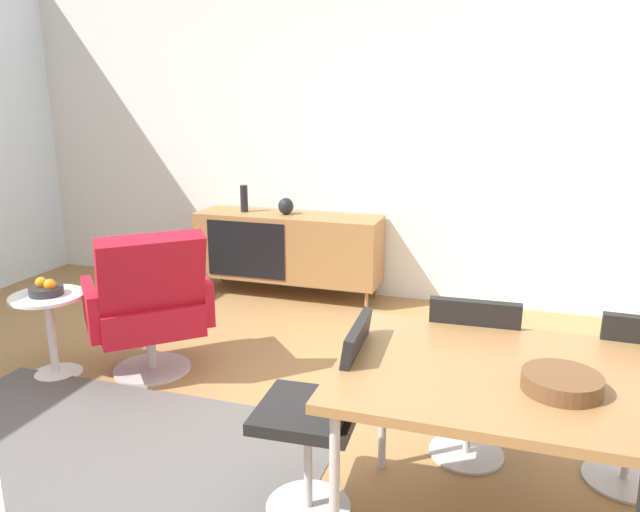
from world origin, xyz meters
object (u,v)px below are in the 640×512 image
(vase_cobalt, at_px, (286,206))
(dining_chair_near_window, at_px, (322,409))
(sideboard, at_px, (288,246))
(vase_sculptural_dark, at_px, (244,198))
(dining_chair_back_left, at_px, (471,370))
(lounge_chair_red, at_px, (149,303))
(dining_chair_back_right, at_px, (639,392))
(fruit_bowl, at_px, (46,289))
(dining_table, at_px, (565,390))
(side_table_round, at_px, (50,325))
(wooden_bowl_on_table, at_px, (562,383))

(vase_cobalt, height_order, dining_chair_near_window, vase_cobalt)
(sideboard, height_order, vase_sculptural_dark, vase_sculptural_dark)
(dining_chair_back_left, distance_m, lounge_chair_red, 1.98)
(dining_chair_near_window, xyz_separation_m, dining_chair_back_right, (1.24, 0.56, 0.00))
(dining_chair_near_window, bearing_deg, vase_sculptural_dark, 120.54)
(dining_chair_back_left, distance_m, fruit_bowl, 2.55)
(vase_cobalt, relative_size, dining_chair_back_right, 0.16)
(dining_table, height_order, dining_chair_back_left, dining_chair_back_left)
(dining_chair_near_window, relative_size, dining_chair_back_right, 1.00)
(dining_table, relative_size, side_table_round, 3.08)
(sideboard, relative_size, dining_chair_back_right, 1.87)
(dining_chair_back_right, bearing_deg, fruit_bowl, 176.92)
(dining_chair_back_right, relative_size, side_table_round, 1.65)
(side_table_round, bearing_deg, dining_chair_back_right, -3.08)
(wooden_bowl_on_table, bearing_deg, fruit_bowl, 163.75)
(dining_chair_near_window, height_order, lounge_chair_red, lounge_chair_red)
(sideboard, bearing_deg, dining_chair_back_right, -41.11)
(fruit_bowl, bearing_deg, dining_table, -14.25)
(sideboard, distance_m, dining_chair_back_left, 2.70)
(vase_cobalt, relative_size, dining_chair_near_window, 0.16)
(wooden_bowl_on_table, height_order, dining_chair_near_window, dining_chair_near_window)
(vase_sculptural_dark, bearing_deg, dining_table, -47.25)
(vase_cobalt, relative_size, side_table_round, 0.27)
(dining_chair_back_left, bearing_deg, vase_sculptural_dark, 135.14)
(side_table_round, relative_size, fruit_bowl, 2.60)
(dining_table, distance_m, dining_chair_back_right, 0.70)
(vase_sculptural_dark, distance_m, wooden_bowl_on_table, 3.67)
(wooden_bowl_on_table, height_order, dining_chair_back_left, dining_chair_back_left)
(sideboard, xyz_separation_m, dining_chair_near_window, (1.16, -2.65, 0.03))
(fruit_bowl, bearing_deg, lounge_chair_red, 17.03)
(dining_chair_back_right, distance_m, fruit_bowl, 3.24)
(sideboard, xyz_separation_m, side_table_round, (-0.84, -1.92, -0.12))
(sideboard, bearing_deg, vase_sculptural_dark, 179.73)
(sideboard, bearing_deg, dining_table, -52.28)
(vase_cobalt, bearing_deg, dining_chair_near_window, -66.05)
(sideboard, xyz_separation_m, lounge_chair_red, (-0.24, -1.74, 0.03))
(sideboard, height_order, lounge_chair_red, lounge_chair_red)
(dining_table, bearing_deg, dining_chair_back_left, 121.89)
(vase_cobalt, relative_size, dining_table, 0.09)
(wooden_bowl_on_table, distance_m, dining_chair_near_window, 0.92)
(sideboard, distance_m, dining_table, 3.36)
(lounge_chair_red, bearing_deg, dining_chair_back_right, -7.69)
(dining_chair_back_left, distance_m, dining_chair_back_right, 0.70)
(dining_chair_back_right, xyz_separation_m, side_table_round, (-3.23, 0.17, -0.15))
(dining_chair_back_left, relative_size, dining_chair_near_window, 1.00)
(dining_table, relative_size, wooden_bowl_on_table, 6.15)
(sideboard, bearing_deg, dining_chair_near_window, -66.31)
(wooden_bowl_on_table, height_order, lounge_chair_red, lounge_chair_red)
(vase_cobalt, distance_m, lounge_chair_red, 1.78)
(sideboard, distance_m, dining_chair_near_window, 2.89)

